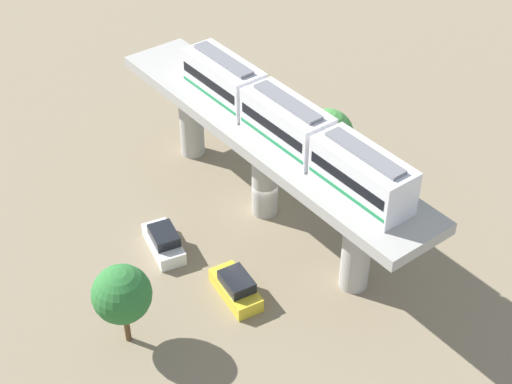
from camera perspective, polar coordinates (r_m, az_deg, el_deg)
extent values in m
plane|color=#84755B|center=(55.33, 0.66, -1.44)|extent=(120.00, 120.00, 0.00)
cylinder|color=#A8A59E|center=(59.59, -4.92, 5.57)|extent=(1.90, 1.90, 6.52)
cylinder|color=#A8A59E|center=(53.30, 0.68, 1.24)|extent=(1.90, 1.90, 6.52)
cylinder|color=#A8A59E|center=(48.02, 7.63, -4.15)|extent=(1.90, 1.90, 6.52)
cube|color=#A8A59E|center=(51.16, 0.71, 4.50)|extent=(5.20, 28.85, 0.80)
cube|color=white|center=(53.39, -2.45, 8.45)|extent=(2.60, 6.60, 3.00)
cube|color=black|center=(53.26, -2.46, 8.68)|extent=(2.64, 6.07, 0.70)
cube|color=#1E8C4C|center=(53.77, -2.43, 7.76)|extent=(2.64, 6.34, 0.24)
cube|color=slate|center=(52.59, -2.50, 9.98)|extent=(1.10, 5.61, 0.24)
cube|color=white|center=(48.69, 2.34, 5.20)|extent=(2.60, 6.60, 3.00)
cube|color=black|center=(48.56, 2.35, 5.45)|extent=(2.64, 6.07, 0.70)
cube|color=#1E8C4C|center=(49.11, 2.32, 4.47)|extent=(2.64, 6.34, 0.24)
cube|color=slate|center=(47.82, 2.39, 6.82)|extent=(1.10, 5.61, 0.24)
cube|color=white|center=(44.59, 8.02, 1.26)|extent=(2.60, 6.60, 3.00)
cube|color=black|center=(44.44, 8.05, 1.52)|extent=(2.64, 6.07, 0.70)
cube|color=#1E8C4C|center=(45.05, 7.94, 0.50)|extent=(2.64, 6.34, 0.24)
cube|color=slate|center=(43.64, 8.21, 2.95)|extent=(1.10, 5.61, 0.24)
cube|color=white|center=(52.29, -6.98, -3.92)|extent=(2.69, 4.50, 1.00)
cube|color=black|center=(51.60, -6.96, -3.29)|extent=(2.11, 2.61, 0.76)
cube|color=yellow|center=(48.80, -1.55, -7.40)|extent=(2.39, 4.42, 1.00)
cube|color=black|center=(48.08, -1.46, -6.77)|extent=(1.95, 2.51, 0.76)
cylinder|color=brown|center=(59.04, 5.30, 2.61)|extent=(0.36, 0.36, 2.13)
sphere|color=#479342|center=(57.80, 5.43, 4.35)|extent=(3.98, 3.98, 3.98)
cylinder|color=brown|center=(46.24, -9.76, -9.71)|extent=(0.36, 0.36, 2.95)
sphere|color=#2D7233|center=(44.47, -10.10, -7.60)|extent=(3.53, 3.53, 3.53)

